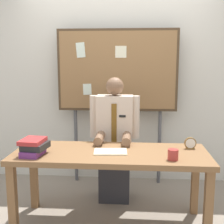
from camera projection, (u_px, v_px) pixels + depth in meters
name	position (u px, v px, depth m)	size (l,w,h in m)	color
ground_plane	(111.00, 224.00, 2.91)	(12.00, 12.00, 0.00)	gray
back_wall	(118.00, 79.00, 3.89)	(6.40, 0.08, 2.70)	silver
desk	(111.00, 161.00, 2.81)	(1.82, 0.69, 0.73)	brown
person	(115.00, 144.00, 3.34)	(0.55, 0.56, 1.40)	#2D2D33
bulletin_board	(117.00, 73.00, 3.68)	(1.49, 0.09, 1.97)	#4C3823
book_stack	(34.00, 147.00, 2.68)	(0.24, 0.27, 0.15)	#72337F
open_notebook	(110.00, 152.00, 2.77)	(0.30, 0.20, 0.01)	#F4EFCC
desk_clock	(190.00, 144.00, 2.87)	(0.11, 0.04, 0.11)	olive
coffee_mug	(173.00, 155.00, 2.55)	(0.09, 0.09, 0.09)	#B23833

